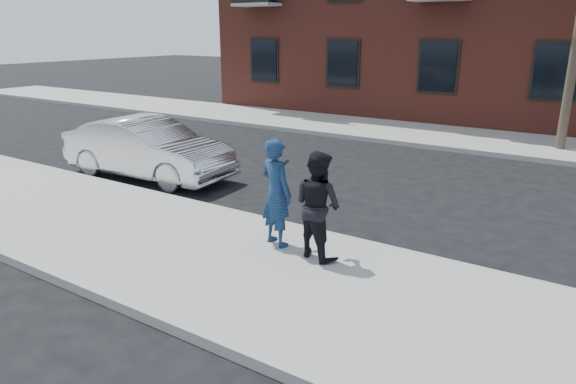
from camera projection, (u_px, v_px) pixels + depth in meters
The scene contains 8 objects.
ground at pixel (181, 245), 8.62m from camera, with size 100.00×100.00×0.00m, color black.
near_sidewalk at pixel (170, 246), 8.39m from camera, with size 50.00×3.50×0.15m, color #9B9893.
near_curb at pixel (238, 215), 9.83m from camera, with size 50.00×0.10×0.15m, color #999691.
far_sidewalk at pixel (414, 133), 17.59m from camera, with size 50.00×3.50×0.15m, color #9B9893.
far_curb at pixel (394, 142), 16.15m from camera, with size 50.00×0.10×0.15m, color #999691.
silver_sedan at pixel (148, 149), 12.38m from camera, with size 1.53×4.38×1.44m, color silver.
man_hoodie at pixel (276, 193), 8.06m from camera, with size 0.73×0.59×1.73m.
man_peacoat at pixel (318, 205), 7.63m from camera, with size 0.94×0.82×1.64m.
Camera 1 is at (5.84, -5.68, 3.46)m, focal length 32.00 mm.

